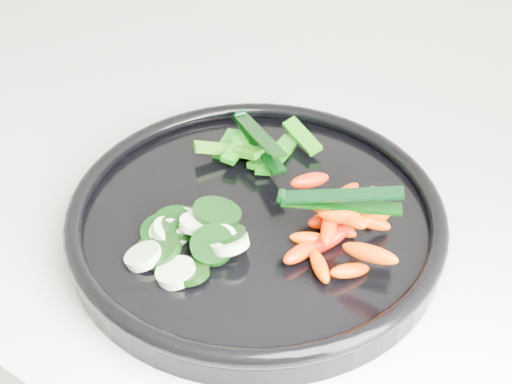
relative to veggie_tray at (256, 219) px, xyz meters
The scene contains 6 objects.
veggie_tray is the anchor object (origin of this frame).
cucumber_pile 0.08m from the veggie_tray, 116.83° to the right, with size 0.12×0.13×0.04m.
carrot_pile 0.09m from the veggie_tray, 12.82° to the left, with size 0.14×0.15×0.05m.
pepper_pile 0.10m from the veggie_tray, 125.17° to the left, with size 0.12×0.11×0.04m.
tong_carrot 0.10m from the veggie_tray, 10.47° to the left, with size 0.11×0.07×0.02m.
tong_pepper 0.10m from the veggie_tray, 123.97° to the left, with size 0.10×0.07×0.02m.
Camera 1 is at (0.04, 1.21, 1.43)m, focal length 50.00 mm.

